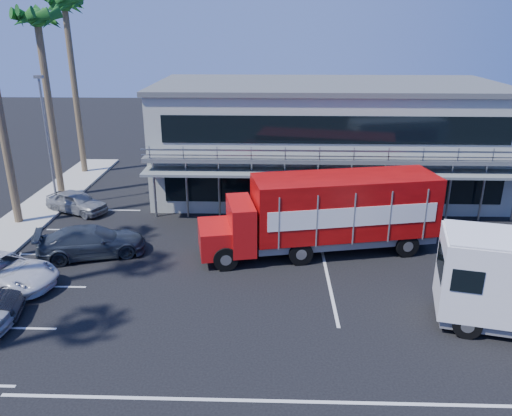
{
  "coord_description": "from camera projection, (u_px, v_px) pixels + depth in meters",
  "views": [
    {
      "loc": [
        -0.64,
        -18.31,
        10.91
      ],
      "look_at": [
        -1.38,
        4.87,
        2.3
      ],
      "focal_mm": 35.0,
      "sensor_mm": 36.0,
      "label": 1
    }
  ],
  "objects": [
    {
      "name": "palm_f",
      "position": [
        66.0,
        15.0,
        34.72
      ],
      "size": [
        2.8,
        2.8,
        13.25
      ],
      "color": "brown",
      "rests_on": "ground"
    },
    {
      "name": "parked_car_d",
      "position": [
        92.0,
        242.0,
        24.7
      ],
      "size": [
        5.59,
        3.54,
        1.51
      ],
      "primitive_type": "imported",
      "rotation": [
        0.0,
        0.0,
        1.87
      ],
      "color": "#2D343C",
      "rests_on": "ground"
    },
    {
      "name": "red_truck",
      "position": [
        328.0,
        211.0,
        24.65
      ],
      "size": [
        12.01,
        4.93,
        3.94
      ],
      "rotation": [
        0.0,
        0.0,
        0.2
      ],
      "color": "#B40E0E",
      "rests_on": "ground"
    },
    {
      "name": "palm_e",
      "position": [
        38.0,
        29.0,
        29.87
      ],
      "size": [
        2.8,
        2.8,
        12.25
      ],
      "color": "brown",
      "rests_on": "ground"
    },
    {
      "name": "parked_car_e",
      "position": [
        77.0,
        202.0,
        30.41
      ],
      "size": [
        4.28,
        3.1,
        1.35
      ],
      "primitive_type": "imported",
      "rotation": [
        0.0,
        0.0,
        1.14
      ],
      "color": "gray",
      "rests_on": "ground"
    },
    {
      "name": "building",
      "position": [
        326.0,
        138.0,
        33.57
      ],
      "size": [
        22.4,
        12.0,
        7.3
      ],
      "color": "#A3A799",
      "rests_on": "ground"
    },
    {
      "name": "curb_strip",
      "position": [
        5.0,
        236.0,
        26.97
      ],
      "size": [
        3.0,
        32.0,
        0.16
      ],
      "primitive_type": "cube",
      "color": "#A5A399",
      "rests_on": "ground"
    },
    {
      "name": "light_pole_far",
      "position": [
        47.0,
        136.0,
        30.09
      ],
      "size": [
        0.5,
        0.25,
        8.09
      ],
      "color": "gray",
      "rests_on": "ground"
    },
    {
      "name": "ground",
      "position": [
        285.0,
        300.0,
        20.93
      ],
      "size": [
        120.0,
        120.0,
        0.0
      ],
      "primitive_type": "plane",
      "color": "black",
      "rests_on": "ground"
    }
  ]
}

